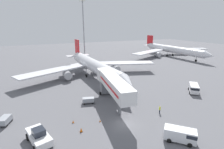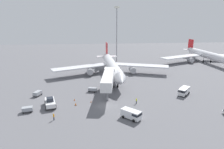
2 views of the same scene
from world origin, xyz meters
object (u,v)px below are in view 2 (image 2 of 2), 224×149
Objects in this scene: safety_cone_alpha at (74,100)px; airplane_background at (208,55)px; apron_light_mast at (117,25)px; pushback_tug at (50,102)px; airplane_at_gate at (111,65)px; safety_cone_bravo at (91,102)px; service_van_near_left at (184,91)px; ground_crew_worker_foreground at (54,117)px; baggage_cart_rear_left at (38,93)px; service_van_outer_left at (132,114)px; jet_bridge at (108,78)px; baggage_cart_mid_right at (27,109)px; baggage_cart_mid_left at (92,89)px; safety_cone_charlie at (76,104)px; ground_crew_worker_midground at (136,101)px.

airplane_background is (67.20, 46.54, 3.68)m from safety_cone_alpha.
airplane_background is 51.63m from apron_light_mast.
pushback_tug is 0.11× the size of airplane_background.
safety_cone_bravo is (-8.53, -28.27, -3.88)m from airplane_at_gate.
pushback_tug is at bearing -173.12° from service_van_near_left.
pushback_tug is 7.95m from ground_crew_worker_foreground.
service_van_outer_left is at bearing -34.34° from baggage_cart_rear_left.
safety_cone_alpha is at bearing -177.85° from service_van_near_left.
jet_bridge is 21.04m from ground_crew_worker_foreground.
baggage_cart_mid_right is 20.65m from baggage_cart_mid_left.
ground_crew_worker_foreground is 2.18× the size of safety_cone_charlie.
service_van_near_left is 44.06m from baggage_cart_rear_left.
ground_crew_worker_foreground is 12.53m from safety_cone_bravo.
pushback_tug is at bearing -150.01° from safety_cone_alpha.
ground_crew_worker_foreground is at bearing -161.34° from service_van_near_left.
jet_bridge is at bearing 39.21° from safety_cone_charlie.
pushback_tug is at bearing -57.51° from baggage_cart_rear_left.
baggage_cart_mid_right is at bearing 146.17° from ground_crew_worker_foreground.
ground_crew_worker_midground reaches higher than safety_cone_charlie.
baggage_cart_mid_right is at bearing -126.35° from airplane_at_gate.
safety_cone_charlie is (11.52, 2.91, -0.36)m from baggage_cart_mid_right.
airplane_background reaches higher than baggage_cart_mid_right.
ground_crew_worker_midground is (6.90, -8.22, -4.10)m from jet_bridge.
baggage_cart_mid_right is 27.92m from ground_crew_worker_midground.
pushback_tug is (-15.96, -7.79, -3.76)m from jet_bridge.
pushback_tug reaches higher than safety_cone_alpha.
jet_bridge reaches higher than safety_cone_alpha.
jet_bridge is at bearing 23.51° from safety_cone_alpha.
pushback_tug is at bearing -112.86° from apron_light_mast.
apron_light_mast is at bearing 64.23° from baggage_cart_mid_right.
airplane_at_gate reaches higher than airplane_background.
service_van_outer_left is at bearing -41.53° from safety_cone_alpha.
pushback_tug is 12.75× the size of safety_cone_bravo.
airplane_background is 1.85× the size of apron_light_mast.
ground_crew_worker_foreground is at bearing -64.70° from baggage_cart_rear_left.
airplane_background is (53.33, 58.83, 2.74)m from service_van_outer_left.
jet_bridge is 0.34× the size of airplane_background.
ground_crew_worker_midground reaches higher than baggage_cart_mid_right.
airplane_at_gate is 16.47× the size of baggage_cart_rear_left.
service_van_outer_left is (-18.78, -13.51, -0.04)m from service_van_near_left.
jet_bridge is 54.11m from apron_light_mast.
safety_cone_charlie is at bearing -143.18° from airplane_background.
pushback_tug is 2.04× the size of baggage_cart_rear_left.
baggage_cart_rear_left is 14.42m from safety_cone_charlie.
airplane_at_gate is 30.78m from ground_crew_worker_midground.
safety_cone_charlie is at bearing 145.96° from service_van_outer_left.
service_van_outer_left is (0.70, -38.80, -2.90)m from airplane_at_gate.
baggage_cart_rear_left is 4.00× the size of safety_cone_charlie.
airplane_at_gate is at bearing -159.66° from airplane_background.
apron_light_mast is (22.65, 66.66, 19.00)m from ground_crew_worker_foreground.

